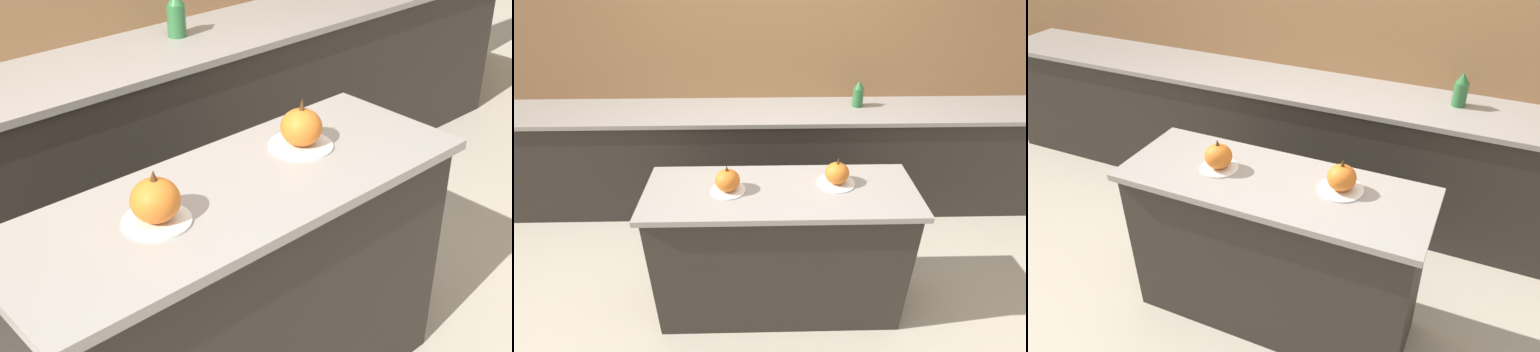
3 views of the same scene
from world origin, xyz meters
The scene contains 7 objects.
ground_plane centered at (0.00, 0.00, 0.00)m, with size 12.00×12.00×0.00m, color #BCB29E.
wall_back centered at (0.00, 1.54, 1.25)m, with size 8.00×0.06×2.50m.
kitchen_island centered at (0.00, 0.00, 0.47)m, with size 1.59×0.57×0.93m.
back_counter centered at (0.00, 1.21, 0.47)m, with size 6.00×0.60×0.94m.
pumpkin_cake_left centered at (-0.31, 0.00, 1.00)m, with size 0.20×0.20×0.17m.
pumpkin_cake_right centered at (0.33, 0.06, 0.99)m, with size 0.22×0.22×0.18m.
bottle_tall centered at (0.71, 1.29, 1.04)m, with size 0.09×0.09×0.22m.
Camera 2 is at (-0.11, -1.93, 2.20)m, focal length 28.00 mm.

